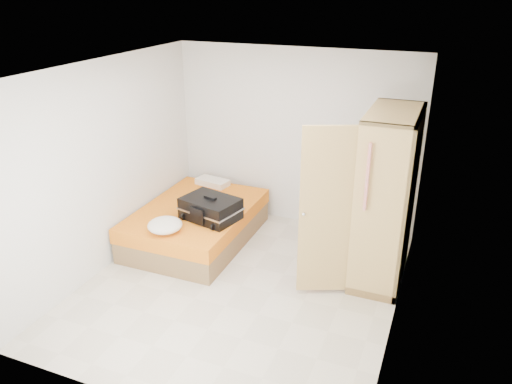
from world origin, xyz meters
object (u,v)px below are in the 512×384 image
at_px(round_cushion, 165,225).
at_px(bed, 197,224).
at_px(wardrobe, 381,203).
at_px(person, 326,207).
at_px(suitcase, 210,209).

bearing_deg(round_cushion, bed, 88.29).
distance_m(wardrobe, person, 0.66).
relative_size(bed, wardrobe, 0.96).
bearing_deg(round_cushion, suitcase, 56.39).
bearing_deg(bed, person, -8.15).
xyz_separation_m(wardrobe, suitcase, (-2.16, -0.22, -0.36)).
xyz_separation_m(suitcase, round_cushion, (-0.36, -0.55, -0.06)).
bearing_deg(wardrobe, bed, 179.98).
xyz_separation_m(wardrobe, round_cushion, (-2.53, -0.76, -0.42)).
bearing_deg(wardrobe, round_cushion, -163.17).
distance_m(wardrobe, suitcase, 2.20).
height_order(wardrobe, suitcase, wardrobe).
bearing_deg(person, round_cushion, 111.10).
bearing_deg(person, wardrobe, -58.83).
xyz_separation_m(person, suitcase, (-1.56, 0.06, -0.32)).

